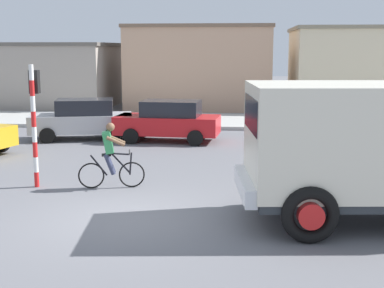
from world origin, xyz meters
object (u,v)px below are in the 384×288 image
object	(u,v)px
car_white_mid	(82,119)
truck_foreground	(375,144)
car_red_near	(169,121)
cyclist	(111,155)
pedestrian_near_kerb	(302,121)
traffic_light_pole	(34,109)

from	to	relation	value
car_white_mid	truck_foreground	bearing A→B (deg)	-46.79
truck_foreground	car_red_near	bearing A→B (deg)	120.58
truck_foreground	car_white_mid	distance (m)	13.35
cyclist	pedestrian_near_kerb	bearing A→B (deg)	52.24
pedestrian_near_kerb	truck_foreground	bearing A→B (deg)	-87.14
cyclist	pedestrian_near_kerb	xyz separation A→B (m)	(5.65, 7.29, -0.02)
truck_foreground	cyclist	bearing A→B (deg)	159.97
cyclist	car_red_near	world-z (taller)	cyclist
traffic_light_pole	truck_foreground	bearing A→B (deg)	-15.32
car_red_near	pedestrian_near_kerb	size ratio (longest dim) A/B	2.54
car_red_near	pedestrian_near_kerb	distance (m)	5.14
cyclist	car_white_mid	bearing A→B (deg)	111.85
pedestrian_near_kerb	car_white_mid	bearing A→B (deg)	178.78
cyclist	pedestrian_near_kerb	world-z (taller)	cyclist
car_red_near	pedestrian_near_kerb	bearing A→B (deg)	0.15
truck_foreground	pedestrian_near_kerb	size ratio (longest dim) A/B	3.49
truck_foreground	cyclist	world-z (taller)	truck_foreground
truck_foreground	pedestrian_near_kerb	xyz separation A→B (m)	(-0.48, 9.52, -0.82)
traffic_light_pole	car_white_mid	size ratio (longest dim) A/B	0.75
cyclist	pedestrian_near_kerb	size ratio (longest dim) A/B	1.06
truck_foreground	traffic_light_pole	distance (m)	8.41
cyclist	traffic_light_pole	bearing A→B (deg)	-179.65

